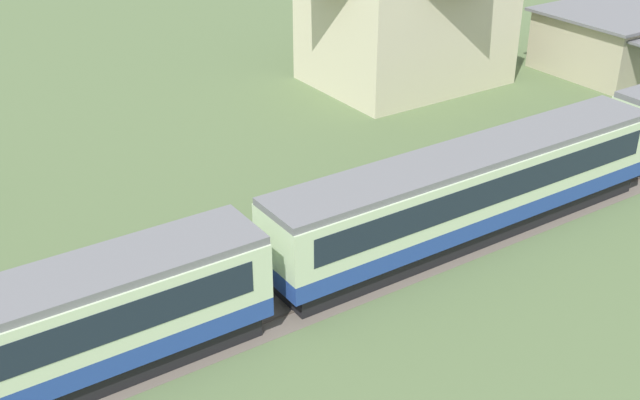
{
  "coord_description": "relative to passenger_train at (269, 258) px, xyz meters",
  "views": [
    {
      "loc": [
        -29.72,
        -22.99,
        18.39
      ],
      "look_at": [
        -12.1,
        3.38,
        1.8
      ],
      "focal_mm": 45.0,
      "sensor_mm": 36.0,
      "label": 1
    }
  ],
  "objects": [
    {
      "name": "passenger_train",
      "position": [
        0.0,
        0.0,
        0.0
      ],
      "size": [
        84.94,
        3.17,
        4.21
      ],
      "color": "#234293",
      "rests_on": "ground_plane"
    },
    {
      "name": "ground_plane",
      "position": [
        16.93,
        0.33,
        -2.34
      ],
      "size": [
        600.0,
        600.0,
        0.0
      ],
      "primitive_type": "plane",
      "color": "#566B42"
    },
    {
      "name": "railway_track",
      "position": [
        -1.97,
        0.0,
        -2.33
      ],
      "size": [
        130.41,
        3.6,
        0.04
      ],
      "color": "#665B51",
      "rests_on": "ground_plane"
    },
    {
      "name": "station_building",
      "position": [
        36.36,
        11.84,
        -0.18
      ],
      "size": [
        11.74,
        9.82,
        4.27
      ],
      "color": "#BCB293",
      "rests_on": "ground_plane"
    },
    {
      "name": "station_house_brown_roof",
      "position": [
        21.5,
        18.3,
        2.74
      ],
      "size": [
        12.96,
        10.14,
        9.86
      ],
      "color": "beige",
      "rests_on": "ground_plane"
    }
  ]
}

